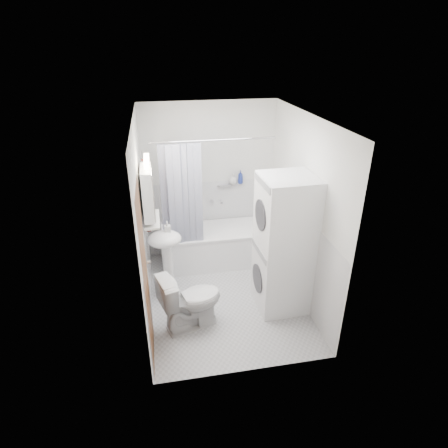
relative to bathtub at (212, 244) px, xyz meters
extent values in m
plane|color=silver|center=(0.03, -0.92, -0.31)|extent=(2.60, 2.60, 0.00)
plane|color=silver|center=(0.03, 0.38, 0.89)|extent=(2.00, 0.00, 2.00)
plane|color=silver|center=(0.03, -2.22, 0.89)|extent=(2.00, 0.00, 2.00)
plane|color=silver|center=(-0.97, -0.92, 0.89)|extent=(0.00, 2.60, 2.60)
plane|color=silver|center=(1.03, -0.92, 0.89)|extent=(0.00, 2.60, 2.60)
plane|color=white|center=(0.03, -0.92, 2.09)|extent=(2.60, 2.60, 0.00)
plane|color=white|center=(0.03, 0.37, 0.29)|extent=(1.98, 0.00, 1.98)
plane|color=white|center=(-0.96, -0.92, 0.29)|extent=(0.00, 2.58, 2.58)
plane|color=white|center=(1.02, -0.92, 0.29)|extent=(0.00, 2.58, 2.58)
plane|color=brown|center=(-0.95, -1.80, 0.69)|extent=(0.00, 2.00, 2.00)
cylinder|color=silver|center=(-0.92, -1.47, 0.69)|extent=(0.04, 0.04, 0.04)
cube|color=white|center=(0.00, 0.00, -0.04)|extent=(1.45, 0.68, 0.53)
cube|color=white|center=(0.00, 0.00, 0.24)|extent=(1.47, 0.70, 0.03)
cube|color=silver|center=(0.00, 0.00, 0.12)|extent=(1.27, 0.50, 0.20)
cylinder|color=silver|center=(0.20, 0.33, 0.57)|extent=(0.04, 0.12, 0.04)
cylinder|color=silver|center=(0.00, -0.29, 1.69)|extent=(1.65, 0.02, 0.02)
cube|color=#131B44|center=(-0.68, -0.29, 0.94)|extent=(0.10, 0.02, 1.45)
cube|color=#131B44|center=(-0.59, -0.29, 0.94)|extent=(0.10, 0.02, 1.45)
cube|color=#131B44|center=(-0.50, -0.29, 0.94)|extent=(0.10, 0.02, 1.45)
cube|color=#131B44|center=(-0.41, -0.29, 0.94)|extent=(0.10, 0.02, 1.45)
cube|color=#131B44|center=(-0.32, -0.29, 0.94)|extent=(0.10, 0.02, 1.45)
cube|color=#131B44|center=(-0.23, -0.29, 0.94)|extent=(0.10, 0.02, 1.45)
ellipsoid|color=white|center=(-0.73, -0.70, 0.54)|extent=(0.44, 0.37, 0.20)
cylinder|color=white|center=(-0.71, -0.70, 0.07)|extent=(0.14, 0.14, 0.75)
cylinder|color=silver|center=(-0.75, -0.56, 0.66)|extent=(0.03, 0.03, 0.14)
cylinder|color=silver|center=(-0.75, -0.60, 0.72)|extent=(0.02, 0.10, 0.02)
cube|color=white|center=(-0.88, -0.82, 1.24)|extent=(0.12, 0.50, 0.60)
cube|color=white|center=(-0.81, -0.82, 1.24)|extent=(0.01, 0.47, 0.57)
cube|color=#FFEABF|center=(-0.86, -0.82, 1.62)|extent=(0.06, 0.45, 0.06)
cube|color=silver|center=(-0.86, -0.82, 0.89)|extent=(0.18, 0.54, 0.02)
cube|color=silver|center=(0.25, 0.32, 0.84)|extent=(0.22, 0.06, 0.02)
cube|color=#5D1E12|center=(-0.91, -0.57, 1.11)|extent=(0.05, 0.35, 0.83)
cube|color=#5D1E12|center=(-0.88, -0.57, 1.49)|extent=(0.03, 0.31, 0.08)
cylinder|color=silver|center=(-0.92, -0.57, 1.53)|extent=(0.02, 0.04, 0.02)
cube|color=white|center=(0.71, -1.20, 0.13)|extent=(0.65, 0.65, 0.89)
cylinder|color=#2D2D33|center=(0.39, -1.20, 0.12)|extent=(0.03, 0.38, 0.38)
cube|color=gray|center=(0.39, -1.20, 0.52)|extent=(0.03, 0.57, 0.08)
cube|color=white|center=(0.71, -1.20, 1.02)|extent=(0.65, 0.65, 0.89)
cylinder|color=#2D2D33|center=(0.39, -1.20, 1.01)|extent=(0.03, 0.38, 0.38)
cube|color=gray|center=(0.39, -1.20, 1.41)|extent=(0.03, 0.57, 0.08)
imported|color=white|center=(-0.48, -1.40, 0.06)|extent=(0.85, 0.62, 0.74)
imported|color=gray|center=(-0.68, -0.67, 0.64)|extent=(0.08, 0.17, 0.08)
imported|color=gray|center=(-0.86, -0.97, 0.94)|extent=(0.07, 0.18, 0.07)
imported|color=gray|center=(-0.86, -0.70, 0.95)|extent=(0.10, 0.09, 0.10)
imported|color=gray|center=(0.38, 0.32, 0.92)|extent=(0.13, 0.17, 0.13)
imported|color=navy|center=(0.50, 0.32, 0.89)|extent=(0.08, 0.21, 0.08)
camera|label=1|loc=(-0.75, -5.00, 2.85)|focal=30.00mm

